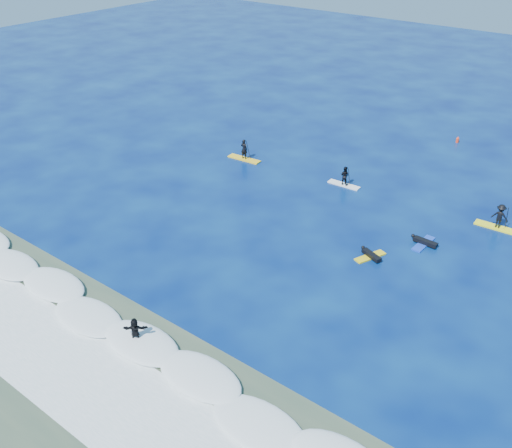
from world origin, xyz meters
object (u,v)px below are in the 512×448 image
Objects in this scene: sup_paddler_right at (500,218)px; marker_buoy at (457,140)px; prone_paddler_near at (370,255)px; wave_surfer at (135,331)px; sup_paddler_center at (345,177)px; prone_paddler_far at (424,242)px; sup_paddler_left at (244,152)px.

sup_paddler_right is 16.11m from marker_buoy.
sup_paddler_right is at bearing -9.11° from prone_paddler_near.
wave_surfer is 3.09× the size of marker_buoy.
marker_buoy is (-2.86, 22.69, 0.12)m from prone_paddler_near.
wave_surfer is (-5.76, -14.86, 0.69)m from prone_paddler_near.
sup_paddler_center is at bearing -104.78° from marker_buoy.
prone_paddler_far is at bearing -124.45° from sup_paddler_right.
prone_paddler_near is at bearing -52.85° from sup_paddler_center.
sup_paddler_center reaches higher than wave_surfer.
sup_paddler_center is at bearing 65.01° from prone_paddler_far.
prone_paddler_near is at bearing -123.73° from sup_paddler_right.
sup_paddler_left is 9.67m from sup_paddler_center.
sup_paddler_right is (12.00, 0.67, 0.14)m from sup_paddler_center.
sup_paddler_left is 1.16× the size of sup_paddler_center.
sup_paddler_left is at bearing -131.07° from marker_buoy.
prone_paddler_near is 0.96× the size of prone_paddler_far.
wave_surfer is at bearing -117.75° from sup_paddler_right.
sup_paddler_left is 1.32× the size of prone_paddler_far.
sup_paddler_left reaches higher than prone_paddler_far.
sup_paddler_center is 9.90m from prone_paddler_far.
marker_buoy is at bearing 29.10° from prone_paddler_near.
sup_paddler_right is at bearing -29.49° from prone_paddler_far.
sup_paddler_right is at bearing 25.11° from wave_surfer.
prone_paddler_far is at bearing -15.85° from sup_paddler_left.
sup_paddler_right reaches higher than marker_buoy.
marker_buoy is (-8.16, 13.88, -0.56)m from sup_paddler_right.
prone_paddler_near is 22.87m from marker_buoy.
sup_paddler_left is 24.50m from wave_surfer.
marker_buoy is at bearing 16.79° from prone_paddler_far.
wave_surfer is at bearing -94.42° from marker_buoy.
sup_paddler_left is 1.38× the size of prone_paddler_near.
marker_buoy reaches higher than prone_paddler_far.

